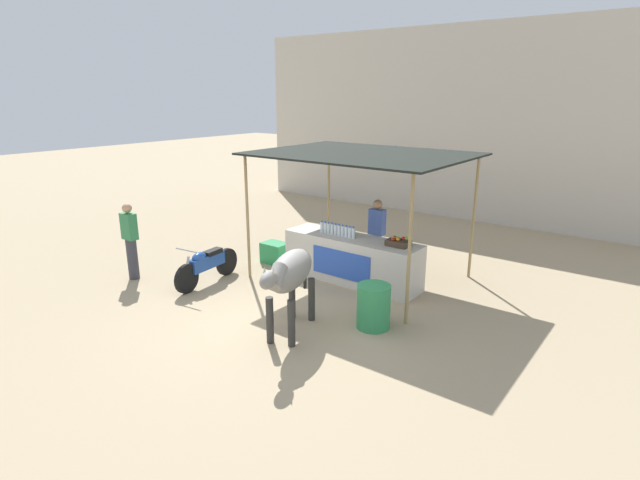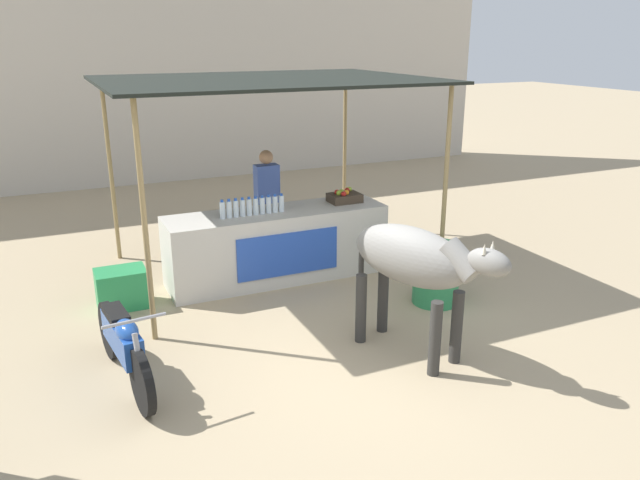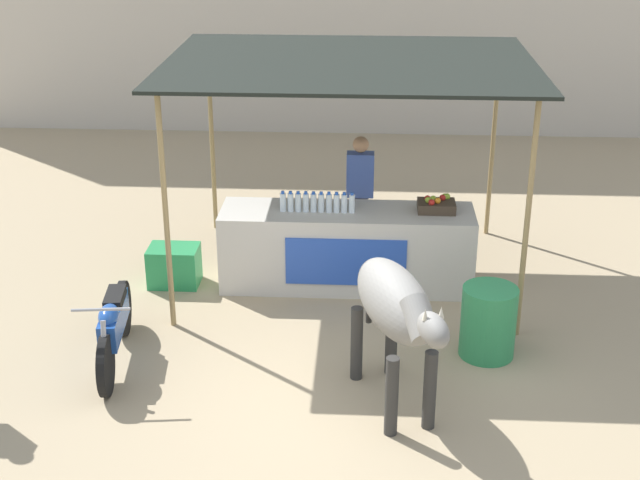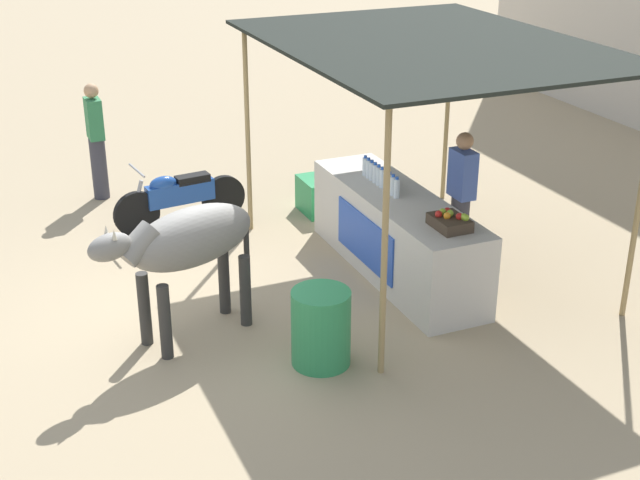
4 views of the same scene
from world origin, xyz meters
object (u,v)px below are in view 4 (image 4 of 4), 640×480
(cow, at_px, (187,243))
(vendor_behind_counter, at_px, (461,199))
(cooler_box, at_px, (318,195))
(water_barrel, at_px, (321,328))
(motorcycle_parked, at_px, (179,197))
(stall_counter, at_px, (396,234))
(passerby_on_street, at_px, (96,140))
(fruit_crate, at_px, (450,221))

(cow, bearing_deg, vendor_behind_counter, 96.45)
(cooler_box, distance_m, water_barrel, 3.89)
(motorcycle_parked, bearing_deg, water_barrel, 5.62)
(stall_counter, relative_size, passerby_on_street, 1.82)
(stall_counter, distance_m, fruit_crate, 1.19)
(vendor_behind_counter, bearing_deg, cow, -83.55)
(cow, bearing_deg, passerby_on_street, -178.39)
(passerby_on_street, bearing_deg, motorcycle_parked, 26.63)
(cooler_box, xyz_separation_m, motorcycle_parked, (-0.22, -1.87, 0.19))
(motorcycle_parked, bearing_deg, vendor_behind_counter, 48.08)
(stall_counter, xyz_separation_m, fruit_crate, (1.05, 0.06, 0.55))
(fruit_crate, bearing_deg, vendor_behind_counter, 142.48)
(fruit_crate, xyz_separation_m, water_barrel, (0.46, -1.65, -0.65))
(vendor_behind_counter, relative_size, water_barrel, 2.16)
(water_barrel, distance_m, passerby_on_street, 5.44)
(fruit_crate, height_order, water_barrel, fruit_crate)
(cooler_box, relative_size, cow, 0.33)
(fruit_crate, height_order, passerby_on_street, passerby_on_street)
(stall_counter, distance_m, vendor_behind_counter, 0.85)
(stall_counter, xyz_separation_m, motorcycle_parked, (-2.30, -1.97, -0.05))
(cow, height_order, passerby_on_street, passerby_on_street)
(stall_counter, relative_size, fruit_crate, 6.82)
(stall_counter, height_order, passerby_on_street, passerby_on_street)
(fruit_crate, relative_size, passerby_on_street, 0.27)
(vendor_behind_counter, distance_m, water_barrel, 2.75)
(vendor_behind_counter, xyz_separation_m, passerby_on_street, (-3.94, -3.47, 0.00))
(cooler_box, distance_m, cow, 3.69)
(fruit_crate, relative_size, vendor_behind_counter, 0.27)
(cow, bearing_deg, motorcycle_parked, 167.44)
(fruit_crate, bearing_deg, water_barrel, -74.37)
(stall_counter, xyz_separation_m, cooler_box, (-2.09, -0.10, -0.24))
(passerby_on_street, bearing_deg, fruit_crate, 29.78)
(fruit_crate, xyz_separation_m, motorcycle_parked, (-3.35, -2.02, -0.61))
(water_barrel, bearing_deg, vendor_behind_counter, 120.27)
(stall_counter, bearing_deg, vendor_behind_counter, 79.58)
(water_barrel, distance_m, cow, 1.55)
(vendor_behind_counter, height_order, motorcycle_parked, vendor_behind_counter)
(fruit_crate, relative_size, cooler_box, 0.73)
(water_barrel, relative_size, motorcycle_parked, 0.42)
(motorcycle_parked, xyz_separation_m, passerby_on_street, (-1.50, -0.75, 0.42))
(vendor_behind_counter, distance_m, passerby_on_street, 5.25)
(fruit_crate, relative_size, motorcycle_parked, 0.24)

